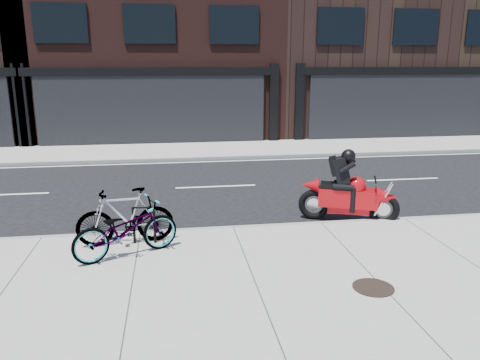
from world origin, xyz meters
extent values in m
plane|color=black|center=(0.00, 0.00, 0.00)|extent=(120.00, 120.00, 0.00)
cube|color=gray|center=(0.00, -5.00, 0.07)|extent=(60.00, 6.00, 0.13)
cube|color=gray|center=(0.00, 7.75, 0.07)|extent=(60.00, 3.50, 0.13)
cube|color=black|center=(10.00, 14.50, 6.25)|extent=(12.00, 10.00, 12.50)
cylinder|color=black|center=(-2.08, -2.57, 0.50)|extent=(0.05, 0.05, 0.75)
cylinder|color=black|center=(-1.67, -2.63, 0.50)|extent=(0.05, 0.05, 0.75)
cylinder|color=black|center=(-1.87, -2.60, 0.88)|extent=(0.41, 0.10, 0.05)
imported|color=gray|center=(-2.17, -3.22, 0.66)|extent=(2.11, 1.47, 1.05)
imported|color=gray|center=(-2.23, -2.60, 0.70)|extent=(1.94, 0.76, 1.14)
torus|color=black|center=(3.49, -1.90, 0.36)|extent=(0.74, 0.42, 0.74)
torus|color=black|center=(2.02, -1.31, 0.36)|extent=(0.74, 0.42, 0.74)
cube|color=#A0070D|center=(2.75, -1.60, 0.58)|extent=(1.40, 0.89, 0.42)
cone|color=#A0070D|center=(3.53, -1.92, 0.65)|extent=(0.65, 0.64, 0.49)
sphere|color=#A0070D|center=(2.90, -1.66, 0.87)|extent=(0.45, 0.45, 0.45)
cube|color=black|center=(2.43, -1.47, 0.85)|extent=(0.69, 0.52, 0.13)
cylinder|color=silver|center=(2.25, -1.18, 0.33)|extent=(0.61, 0.32, 0.10)
cube|color=black|center=(2.58, -1.53, 1.23)|extent=(0.55, 0.54, 0.66)
cube|color=black|center=(2.41, -1.47, 1.32)|extent=(0.37, 0.41, 0.45)
sphere|color=black|center=(2.70, -1.58, 1.56)|extent=(0.32, 0.32, 0.32)
cylinder|color=black|center=(1.83, -5.11, 0.14)|extent=(0.71, 0.71, 0.02)
camera|label=1|loc=(-1.29, -11.55, 3.64)|focal=35.00mm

